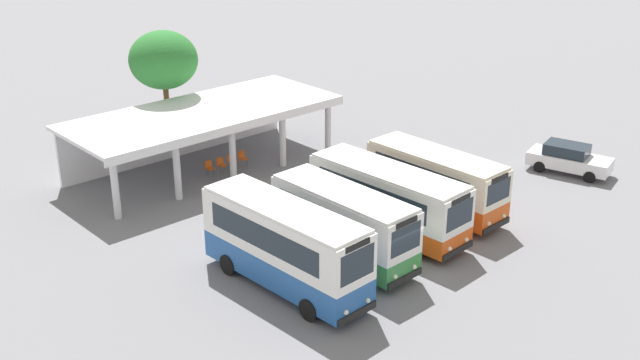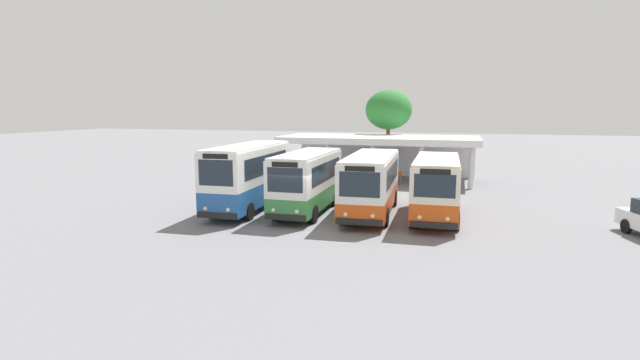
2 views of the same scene
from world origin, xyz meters
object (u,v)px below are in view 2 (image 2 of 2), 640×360
Objects in this scene: city_bus_middle_cream at (371,182)px; waiting_chair_middle_seat at (389,175)px; waiting_chair_end_by_column at (369,175)px; city_bus_fourth_amber at (436,185)px; waiting_chair_fourth_seat at (399,176)px; city_bus_second_in_row at (307,180)px; city_bus_nearest_orange at (249,174)px; waiting_chair_second_from_end at (379,175)px.

city_bus_middle_cream is 11.33m from waiting_chair_middle_seat.
city_bus_middle_cream is at bearing -79.14° from waiting_chair_end_by_column.
waiting_chair_fourth_seat is at bearing 106.11° from city_bus_fourth_amber.
city_bus_fourth_amber is 8.52× the size of waiting_chair_fourth_seat.
city_bus_second_in_row reaches higher than waiting_chair_fourth_seat.
waiting_chair_end_by_column is (-2.15, 11.23, -1.23)m from city_bus_middle_cream.
waiting_chair_second_from_end is at bearing 66.17° from city_bus_nearest_orange.
waiting_chair_second_from_end is (5.25, 11.89, -1.44)m from city_bus_nearest_orange.
waiting_chair_end_by_column is (-5.49, 11.26, -1.20)m from city_bus_fourth_amber.
city_bus_middle_cream reaches higher than waiting_chair_end_by_column.
city_bus_second_in_row is 12.33m from waiting_chair_fourth_seat.
city_bus_nearest_orange is at bearing -174.04° from city_bus_middle_cream.
waiting_chair_middle_seat is (1.49, 0.01, 0.00)m from waiting_chair_end_by_column.
city_bus_second_in_row is at bearing -102.73° from waiting_chair_middle_seat.
city_bus_nearest_orange is 1.12× the size of city_bus_second_in_row.
waiting_chair_middle_seat is at bearing 93.38° from city_bus_middle_cream.
waiting_chair_end_by_column is at bearing 179.89° from waiting_chair_fourth_seat.
waiting_chair_middle_seat is (0.74, 0.05, 0.00)m from waiting_chair_second_from_end.
city_bus_second_in_row is 8.32× the size of waiting_chair_fourth_seat.
city_bus_nearest_orange is 6.70m from city_bus_middle_cream.
city_bus_fourth_amber is 12.02m from waiting_chair_middle_seat.
waiting_chair_end_by_column is at bearing 84.29° from city_bus_second_in_row.
waiting_chair_end_by_column is 1.00× the size of waiting_chair_middle_seat.
city_bus_middle_cream is 3.33m from city_bus_fourth_amber.
waiting_chair_middle_seat is at bearing 3.53° from waiting_chair_second_from_end.
waiting_chair_end_by_column is (4.51, 11.92, -1.44)m from city_bus_nearest_orange.
city_bus_middle_cream is 9.48× the size of waiting_chair_end_by_column.
waiting_chair_second_from_end is at bearing -176.47° from waiting_chair_middle_seat.
city_bus_nearest_orange is 13.08m from waiting_chair_second_from_end.
waiting_chair_end_by_column and waiting_chair_middle_seat have the same top height.
waiting_chair_end_by_column and waiting_chair_fourth_seat have the same top height.
waiting_chair_second_from_end is 1.49m from waiting_chair_fourth_seat.
city_bus_fourth_amber is at bearing -0.53° from city_bus_middle_cream.
waiting_chair_end_by_column is 1.00× the size of waiting_chair_second_from_end.
waiting_chair_end_by_column is 0.75m from waiting_chair_second_from_end.
city_bus_fourth_amber is at bearing -67.11° from waiting_chair_second_from_end.
city_bus_middle_cream reaches higher than waiting_chair_middle_seat.
waiting_chair_end_by_column is at bearing 115.97° from city_bus_fourth_amber.
city_bus_middle_cream reaches higher than city_bus_fourth_amber.
city_bus_nearest_orange is 10.02m from city_bus_fourth_amber.
waiting_chair_middle_seat is (-0.66, 11.24, -1.23)m from city_bus_middle_cream.
waiting_chair_second_from_end and waiting_chair_fourth_seat have the same top height.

